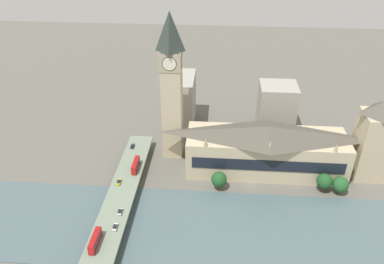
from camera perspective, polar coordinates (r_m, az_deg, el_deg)
The scene contains 17 objects.
ground_plane at distance 199.50m, azimuth 8.90°, elevation -8.20°, with size 600.00×600.00×0.00m, color #605E56.
river_water at distance 176.48m, azimuth 9.49°, elevation -14.65°, with size 50.56×360.00×0.30m, color #4C6066.
parliament_hall at distance 204.92m, azimuth 11.19°, elevation -2.51°, with size 25.97×84.64×27.40m.
clock_tower at distance 200.36m, azimuth -3.14°, elevation 7.16°, with size 11.93×11.93×82.61m.
victoria_tower at distance 214.67m, azimuth 26.13°, elevation -0.99°, with size 17.21×17.21×48.70m.
road_bridge at distance 178.02m, azimuth -11.81°, elevation -12.37°, with size 133.13×13.71×5.89m.
double_decker_bus_lead at distance 164.12m, azimuth -14.56°, elevation -15.68°, with size 11.76×2.53×4.72m.
double_decker_bus_mid at distance 199.90m, azimuth -8.59°, elevation -4.97°, with size 11.67×2.46×4.83m.
car_northbound_lead at distance 170.30m, azimuth -11.64°, elevation -13.99°, with size 4.50×1.87×1.25m.
car_northbound_mid at distance 193.10m, azimuth -11.09°, elevation -7.48°, with size 4.61×1.74×1.37m.
car_northbound_tail at distance 218.56m, azimuth -9.05°, elevation -2.11°, with size 4.37×1.76×1.48m.
car_southbound_lead at distance 176.73m, azimuth -10.90°, elevation -11.83°, with size 4.37×1.90×1.36m.
city_block_west at distance 242.67m, azimuth -1.61°, elevation 4.70°, with size 29.93×16.51×33.66m.
city_block_center at distance 239.86m, azimuth 12.71°, elevation 3.41°, with size 20.46×22.42×32.60m.
tree_embankment_near at distance 203.17m, azimuth 21.67°, elevation -7.43°, with size 8.10×8.10×10.04m.
tree_embankment_mid at distance 191.91m, azimuth 4.13°, elevation -7.21°, with size 7.98×7.98×10.43m.
tree_embankment_far at distance 201.21m, azimuth 19.53°, elevation -7.06°, with size 7.84×7.84×10.73m.
Camera 1 is at (-153.35, 18.80, 126.22)m, focal length 35.00 mm.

